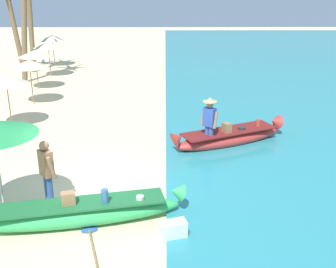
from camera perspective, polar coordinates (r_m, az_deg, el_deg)
name	(u,v)px	position (r m, az deg, el deg)	size (l,w,h in m)	color
ground_plane	(100,199)	(10.49, -9.28, -8.75)	(80.00, 80.00, 0.00)	beige
boat_green_foreground	(79,213)	(9.41, -12.12, -10.51)	(4.76, 1.57, 0.86)	#38B760
boat_red_midground	(229,137)	(13.55, 8.32, -0.42)	(3.93, 2.33, 0.85)	red
person_vendor_hatted	(209,121)	(12.85, 5.67, 1.84)	(0.56, 0.49, 1.73)	#3D5BA8
person_tourist_customer	(47,171)	(9.96, -16.24, -4.86)	(0.51, 0.55, 1.68)	#3D5BA8
parasol_row_0	(6,80)	(15.89, -21.29, 6.92)	(1.60, 1.60, 1.91)	#8E6B47
parasol_row_1	(29,64)	(18.70, -18.44, 9.09)	(1.60, 1.60, 1.91)	#8E6B47
parasol_row_2	(35,54)	(21.31, -17.74, 10.43)	(1.60, 1.60, 1.91)	#8E6B47
parasol_row_3	(48,45)	(24.08, -16.07, 11.63)	(1.60, 1.60, 1.91)	#8E6B47
parasol_row_4	(52,38)	(27.03, -15.54, 12.55)	(1.60, 1.60, 1.91)	#8E6B47
cooler_box	(173,231)	(8.77, 0.70, -13.12)	(0.55, 0.29, 0.43)	silver
paddle	(92,242)	(8.93, -10.38, -14.27)	(0.63, 1.52, 0.05)	#8E6B47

